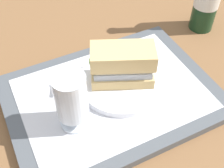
{
  "coord_description": "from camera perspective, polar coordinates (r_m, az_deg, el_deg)",
  "views": [
    {
      "loc": [
        0.18,
        0.37,
        0.49
      ],
      "look_at": [
        0.0,
        0.0,
        0.05
      ],
      "focal_mm": 46.78,
      "sensor_mm": 36.0,
      "label": 1
    }
  ],
  "objects": [
    {
      "name": "tray",
      "position": [
        0.63,
        0.0,
        -2.46
      ],
      "size": [
        0.44,
        0.32,
        0.02
      ],
      "primitive_type": "cube",
      "color": "#4C5156",
      "rests_on": "ground_plane"
    },
    {
      "name": "placemat",
      "position": [
        0.62,
        0.0,
        -1.83
      ],
      "size": [
        0.38,
        0.27,
        0.0
      ],
      "primitive_type": "cube",
      "color": "silver",
      "rests_on": "tray"
    },
    {
      "name": "plate",
      "position": [
        0.64,
        1.96,
        0.56
      ],
      "size": [
        0.19,
        0.19,
        0.01
      ],
      "primitive_type": "cylinder",
      "color": "white",
      "rests_on": "placemat"
    },
    {
      "name": "napkin_folded",
      "position": [
        0.63,
        -6.98,
        -0.8
      ],
      "size": [
        0.09,
        0.07,
        0.01
      ],
      "primitive_type": "cube",
      "color": "white",
      "rests_on": "placemat"
    },
    {
      "name": "beer_glass",
      "position": [
        0.52,
        -7.95,
        -2.94
      ],
      "size": [
        0.06,
        0.06,
        0.12
      ],
      "color": "silver",
      "rests_on": "placemat"
    },
    {
      "name": "ground_plane",
      "position": [
        0.64,
        0.0,
        -3.04
      ],
      "size": [
        3.0,
        3.0,
        0.0
      ],
      "primitive_type": "plane",
      "color": "brown"
    },
    {
      "name": "sandwich",
      "position": [
        0.6,
        1.76,
        3.83
      ],
      "size": [
        0.14,
        0.11,
        0.08
      ],
      "rotation": [
        0.0,
        0.0,
        -0.42
      ],
      "color": "tan",
      "rests_on": "plate"
    }
  ]
}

